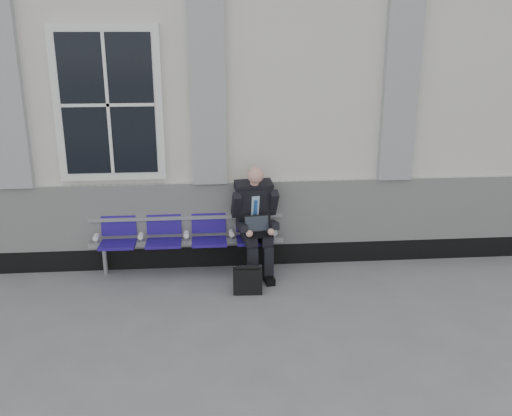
{
  "coord_description": "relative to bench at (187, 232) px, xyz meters",
  "views": [
    {
      "loc": [
        1.57,
        -5.9,
        3.21
      ],
      "look_at": [
        2.17,
        0.9,
        1.01
      ],
      "focal_mm": 40.0,
      "sensor_mm": 36.0,
      "label": 1
    }
  ],
  "objects": [
    {
      "name": "station_building",
      "position": [
        -1.29,
        2.15,
        1.67
      ],
      "size": [
        14.4,
        4.4,
        4.49
      ],
      "color": "beige",
      "rests_on": "ground"
    },
    {
      "name": "bench",
      "position": [
        0.0,
        0.0,
        0.0
      ],
      "size": [
        2.6,
        0.47,
        0.91
      ],
      "color": "#9EA0A3",
      "rests_on": "ground"
    },
    {
      "name": "businessman",
      "position": [
        0.92,
        -0.14,
        0.24
      ],
      "size": [
        0.63,
        0.84,
        1.47
      ],
      "color": "black",
      "rests_on": "ground"
    },
    {
      "name": "ground",
      "position": [
        -1.27,
        -1.32,
        -0.55
      ],
      "size": [
        70.0,
        70.0,
        0.0
      ],
      "primitive_type": "plane",
      "color": "slate",
      "rests_on": "ground"
    },
    {
      "name": "briefcase",
      "position": [
        0.77,
        -0.76,
        -0.38
      ],
      "size": [
        0.37,
        0.17,
        0.37
      ],
      "color": "black",
      "rests_on": "ground"
    }
  ]
}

